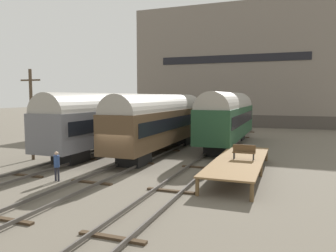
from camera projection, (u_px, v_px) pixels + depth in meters
name	position (u px, v px, depth m)	size (l,w,h in m)	color
ground_plane	(117.00, 172.00, 21.43)	(200.00, 200.00, 0.00)	#60594C
track_left	(57.00, 164.00, 23.07)	(2.60, 60.00, 0.26)	#4C4742
track_middle	(117.00, 170.00, 21.41)	(2.60, 60.00, 0.26)	#4C4742
track_right	(188.00, 176.00, 19.75)	(2.60, 60.00, 0.26)	#4C4742
train_car_grey	(108.00, 118.00, 29.39)	(3.07, 16.81, 5.21)	black
train_car_brown	(162.00, 119.00, 28.59)	(2.91, 16.87, 5.10)	black
train_car_green	(228.00, 116.00, 32.22)	(3.10, 15.59, 5.33)	black
station_platform	(239.00, 160.00, 20.59)	(2.94, 10.66, 0.99)	brown
bench	(244.00, 152.00, 20.53)	(1.40, 0.40, 0.91)	brown
person_worker	(57.00, 163.00, 18.97)	(0.32, 0.32, 1.76)	#282833
utility_pole	(32.00, 113.00, 25.22)	(1.80, 0.24, 7.00)	#473828
warehouse_building	(237.00, 68.00, 57.32)	(33.36, 11.52, 19.76)	#46403A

